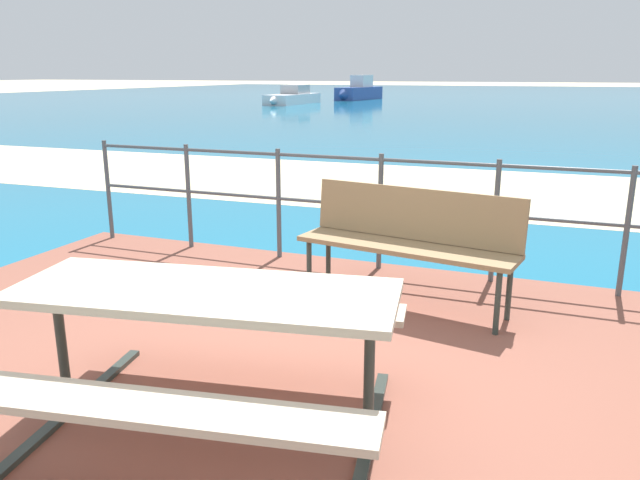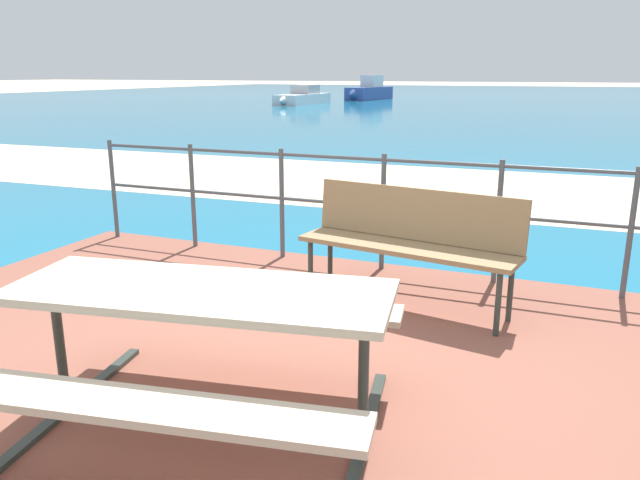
% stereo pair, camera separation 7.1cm
% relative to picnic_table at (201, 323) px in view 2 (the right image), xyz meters
% --- Properties ---
extents(ground_plane, '(240.00, 240.00, 0.00)m').
position_rel_picnic_table_xyz_m(ground_plane, '(0.04, 0.39, -0.62)').
color(ground_plane, beige).
extents(patio_paving, '(6.40, 5.20, 0.06)m').
position_rel_picnic_table_xyz_m(patio_paving, '(0.04, 0.39, -0.59)').
color(patio_paving, brown).
rests_on(patio_paving, ground).
extents(sea_water, '(90.00, 90.00, 0.01)m').
position_rel_picnic_table_xyz_m(sea_water, '(0.04, 40.39, -0.62)').
color(sea_water, '#196B8E').
rests_on(sea_water, ground).
extents(beach_strip, '(54.08, 5.32, 0.01)m').
position_rel_picnic_table_xyz_m(beach_strip, '(0.04, 7.37, -0.62)').
color(beach_strip, beige).
rests_on(beach_strip, ground).
extents(picnic_table, '(2.00, 1.69, 0.74)m').
position_rel_picnic_table_xyz_m(picnic_table, '(0.00, 0.00, 0.00)').
color(picnic_table, '#BCAD93').
rests_on(picnic_table, patio_paving).
extents(park_bench, '(1.68, 0.68, 0.88)m').
position_rel_picnic_table_xyz_m(park_bench, '(0.49, 2.05, -0.02)').
color(park_bench, '#8C704C').
rests_on(park_bench, patio_paving).
extents(railing_fence, '(5.94, 0.04, 1.03)m').
position_rel_picnic_table_xyz_m(railing_fence, '(0.04, 2.83, 0.07)').
color(railing_fence, '#4C5156').
rests_on(railing_fence, patio_paving).
extents(boat_near, '(1.96, 5.23, 1.58)m').
position_rel_picnic_table_xyz_m(boat_near, '(-11.40, 37.94, -0.07)').
color(boat_near, '#2D478C').
rests_on(boat_near, sea_water).
extents(boat_mid, '(1.57, 5.31, 1.06)m').
position_rel_picnic_table_xyz_m(boat_mid, '(-13.16, 31.01, -0.23)').
color(boat_mid, silver).
rests_on(boat_mid, sea_water).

